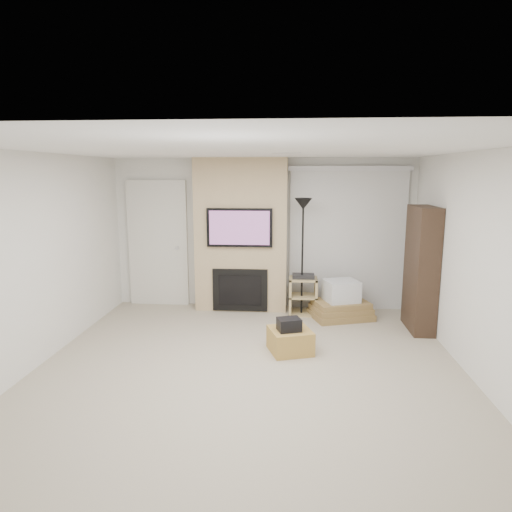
# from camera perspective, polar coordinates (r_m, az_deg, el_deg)

# --- Properties ---
(floor) EXTENTS (5.00, 5.50, 0.00)m
(floor) POSITION_cam_1_polar(r_m,az_deg,el_deg) (5.38, -1.02, -14.51)
(floor) COLOR #B0A48E
(floor) RESTS_ON ground
(ceiling) EXTENTS (5.00, 5.50, 0.00)m
(ceiling) POSITION_cam_1_polar(r_m,az_deg,el_deg) (4.88, -1.11, 13.17)
(ceiling) COLOR white
(ceiling) RESTS_ON wall_back
(wall_back) EXTENTS (5.00, 0.00, 2.50)m
(wall_back) POSITION_cam_1_polar(r_m,az_deg,el_deg) (7.69, 0.89, 2.81)
(wall_back) COLOR white
(wall_back) RESTS_ON ground
(wall_front) EXTENTS (5.00, 0.00, 2.50)m
(wall_front) POSITION_cam_1_polar(r_m,az_deg,el_deg) (2.38, -7.59, -14.89)
(wall_front) COLOR white
(wall_front) RESTS_ON ground
(wall_left) EXTENTS (0.00, 5.50, 2.50)m
(wall_left) POSITION_cam_1_polar(r_m,az_deg,el_deg) (5.78, -26.57, -0.82)
(wall_left) COLOR white
(wall_left) RESTS_ON ground
(wall_right) EXTENTS (0.00, 5.50, 2.50)m
(wall_right) POSITION_cam_1_polar(r_m,az_deg,el_deg) (5.36, 26.62, -1.63)
(wall_right) COLOR white
(wall_right) RESTS_ON ground
(hvac_vent) EXTENTS (0.35, 0.18, 0.01)m
(hvac_vent) POSITION_cam_1_polar(r_m,az_deg,el_deg) (5.66, 3.82, 12.73)
(hvac_vent) COLOR silver
(hvac_vent) RESTS_ON ceiling
(ottoman) EXTENTS (0.63, 0.63, 0.30)m
(ottoman) POSITION_cam_1_polar(r_m,az_deg,el_deg) (5.94, 4.28, -10.49)
(ottoman) COLOR #AE863F
(ottoman) RESTS_ON floor
(black_bag) EXTENTS (0.33, 0.30, 0.16)m
(black_bag) POSITION_cam_1_polar(r_m,az_deg,el_deg) (5.81, 4.15, -8.54)
(black_bag) COLOR black
(black_bag) RESTS_ON ottoman
(fireplace_wall) EXTENTS (1.50, 0.47, 2.50)m
(fireplace_wall) POSITION_cam_1_polar(r_m,az_deg,el_deg) (7.51, -1.88, 2.52)
(fireplace_wall) COLOR tan
(fireplace_wall) RESTS_ON floor
(entry_door) EXTENTS (1.02, 0.11, 2.14)m
(entry_door) POSITION_cam_1_polar(r_m,az_deg,el_deg) (7.99, -12.12, 1.46)
(entry_door) COLOR silver
(entry_door) RESTS_ON floor
(vertical_blinds) EXTENTS (1.98, 0.10, 2.37)m
(vertical_blinds) POSITION_cam_1_polar(r_m,az_deg,el_deg) (7.67, 11.37, 2.77)
(vertical_blinds) COLOR silver
(vertical_blinds) RESTS_ON floor
(floor_lamp) EXTENTS (0.28, 0.28, 1.88)m
(floor_lamp) POSITION_cam_1_polar(r_m,az_deg,el_deg) (7.17, 5.89, 4.04)
(floor_lamp) COLOR black
(floor_lamp) RESTS_ON floor
(av_stand) EXTENTS (0.45, 0.38, 0.66)m
(av_stand) POSITION_cam_1_polar(r_m,az_deg,el_deg) (7.41, 5.89, -4.66)
(av_stand) COLOR tan
(av_stand) RESTS_ON floor
(box_stack) EXTENTS (1.06, 0.92, 0.60)m
(box_stack) POSITION_cam_1_polar(r_m,az_deg,el_deg) (7.35, 10.55, -5.87)
(box_stack) COLOR olive
(box_stack) RESTS_ON floor
(bookshelf) EXTENTS (0.30, 0.80, 1.80)m
(bookshelf) POSITION_cam_1_polar(r_m,az_deg,el_deg) (6.96, 19.93, -1.54)
(bookshelf) COLOR black
(bookshelf) RESTS_ON floor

